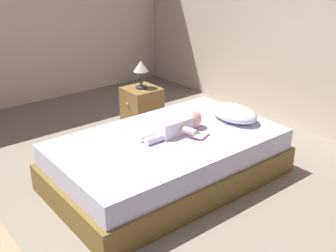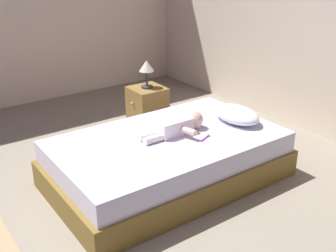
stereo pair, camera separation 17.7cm
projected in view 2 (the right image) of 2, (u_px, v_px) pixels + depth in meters
name	position (u px, v px, depth m)	size (l,w,h in m)	color
ground_plane	(70.00, 233.00, 3.00)	(8.00, 8.00, 0.00)	gray
bed	(168.00, 159.00, 3.61)	(1.21, 2.02, 0.43)	brown
pillow	(236.00, 114.00, 3.81)	(0.50, 0.32, 0.14)	white
baby	(178.00, 125.00, 3.57)	(0.45, 0.63, 0.17)	white
toothbrush	(206.00, 138.00, 3.49)	(0.07, 0.15, 0.02)	purple
nightstand	(148.00, 109.00, 4.62)	(0.36, 0.39, 0.51)	olive
lamp	(147.00, 68.00, 4.43)	(0.16, 0.16, 0.31)	#333338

